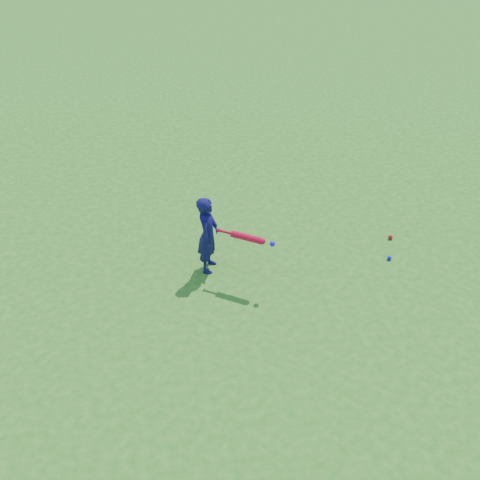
{
  "coord_description": "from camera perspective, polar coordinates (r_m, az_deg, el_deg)",
  "views": [
    {
      "loc": [
        -0.98,
        -6.42,
        5.08
      ],
      "look_at": [
        0.13,
        -0.53,
        0.66
      ],
      "focal_mm": 40.0,
      "sensor_mm": 36.0,
      "label": 1
    }
  ],
  "objects": [
    {
      "name": "ground",
      "position": [
        8.25,
        -1.56,
        -1.63
      ],
      "size": [
        80.0,
        80.0,
        0.0
      ],
      "primitive_type": "plane",
      "color": "#2A741B",
      "rests_on": "ground"
    },
    {
      "name": "child",
      "position": [
        7.65,
        -3.44,
        0.56
      ],
      "size": [
        0.43,
        0.52,
        1.22
      ],
      "primitive_type": "imported",
      "rotation": [
        0.0,
        0.0,
        1.21
      ],
      "color": "#11104B",
      "rests_on": "ground"
    },
    {
      "name": "ground_ball_red",
      "position": [
        8.89,
        15.75,
        0.3
      ],
      "size": [
        0.07,
        0.07,
        0.07
      ],
      "primitive_type": "sphere",
      "color": "red",
      "rests_on": "ground"
    },
    {
      "name": "ground_ball_blue",
      "position": [
        8.45,
        15.64,
        -1.86
      ],
      "size": [
        0.07,
        0.07,
        0.07
      ],
      "primitive_type": "sphere",
      "color": "#0C15D0",
      "rests_on": "ground"
    },
    {
      "name": "bat_swing",
      "position": [
        7.29,
        1.0,
        0.21
      ],
      "size": [
        0.73,
        0.52,
        0.1
      ],
      "rotation": [
        0.0,
        0.0,
        -0.59
      ],
      "color": "red",
      "rests_on": "ground"
    }
  ]
}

